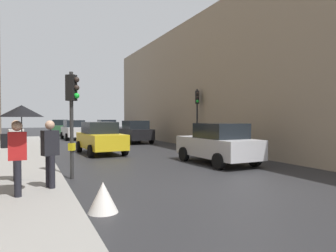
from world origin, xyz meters
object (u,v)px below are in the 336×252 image
(car_white_compact, at_px, (74,130))
(car_green_estate, at_px, (60,127))
(traffic_light_near_right, at_px, (72,105))
(car_blue_van, at_px, (106,128))
(warning_sign_triangle, at_px, (103,197))
(car_dark_suv, at_px, (135,132))
(pedestrian_with_black_backpack, at_px, (14,147))
(pedestrian_in_dark_coat, at_px, (50,151))
(traffic_light_mid_street, at_px, (197,108))
(car_yellow_taxi, at_px, (101,138))
(pedestrian_with_umbrella, at_px, (20,125))
(car_silver_hatchback, at_px, (218,144))

(car_white_compact, relative_size, car_green_estate, 1.01)
(traffic_light_near_right, xyz_separation_m, car_white_compact, (2.57, 19.15, -1.53))
(car_blue_van, bearing_deg, warning_sign_triangle, -103.08)
(car_green_estate, bearing_deg, car_white_compact, -85.40)
(car_dark_suv, bearing_deg, pedestrian_with_black_backpack, -120.86)
(pedestrian_in_dark_coat, bearing_deg, traffic_light_mid_street, 43.39)
(car_yellow_taxi, bearing_deg, traffic_light_near_right, -109.17)
(car_white_compact, relative_size, warning_sign_triangle, 6.60)
(pedestrian_with_umbrella, bearing_deg, warning_sign_triangle, -44.83)
(car_white_compact, bearing_deg, car_silver_hatchback, -78.77)
(traffic_light_mid_street, height_order, pedestrian_with_umbrella, traffic_light_mid_street)
(car_white_compact, xyz_separation_m, car_green_estate, (-0.61, 7.56, 0.00))
(car_green_estate, bearing_deg, car_dark_suv, -72.24)
(traffic_light_near_right, xyz_separation_m, car_blue_van, (6.42, 23.10, -1.53))
(traffic_light_mid_street, relative_size, warning_sign_triangle, 5.90)
(car_yellow_taxi, relative_size, warning_sign_triangle, 6.64)
(car_white_compact, bearing_deg, car_green_estate, 94.60)
(traffic_light_near_right, relative_size, car_blue_van, 0.83)
(traffic_light_mid_street, height_order, car_dark_suv, traffic_light_mid_street)
(car_green_estate, xyz_separation_m, pedestrian_in_dark_coat, (-2.76, -28.54, 0.25))
(traffic_light_mid_street, distance_m, car_dark_suv, 6.53)
(traffic_light_near_right, relative_size, pedestrian_with_umbrella, 1.63)
(car_silver_hatchback, relative_size, pedestrian_with_black_backpack, 2.41)
(car_green_estate, distance_m, warning_sign_triangle, 30.79)
(pedestrian_with_black_backpack, height_order, warning_sign_triangle, pedestrian_with_black_backpack)
(car_white_compact, distance_m, car_green_estate, 7.58)
(traffic_light_near_right, relative_size, pedestrian_in_dark_coat, 1.97)
(pedestrian_with_black_backpack, bearing_deg, car_dark_suv, 59.14)
(pedestrian_with_umbrella, distance_m, pedestrian_with_black_backpack, 2.07)
(car_white_compact, height_order, warning_sign_triangle, car_white_compact)
(car_silver_hatchback, distance_m, pedestrian_with_umbrella, 8.43)
(car_dark_suv, xyz_separation_m, pedestrian_with_umbrella, (-7.85, -15.41, 0.96))
(car_white_compact, height_order, car_green_estate, same)
(pedestrian_with_umbrella, relative_size, pedestrian_in_dark_coat, 1.21)
(pedestrian_with_umbrella, bearing_deg, traffic_light_near_right, 58.70)
(pedestrian_with_black_backpack, xyz_separation_m, pedestrian_in_dark_coat, (0.89, -1.34, -0.03))
(traffic_light_mid_street, distance_m, car_silver_hatchback, 6.96)
(traffic_light_near_right, xyz_separation_m, warning_sign_triangle, (0.11, -4.03, -2.08))
(traffic_light_near_right, xyz_separation_m, car_green_estate, (1.97, 26.71, -1.53))
(car_blue_van, distance_m, car_yellow_taxi, 16.83)
(car_silver_hatchback, relative_size, car_green_estate, 1.00)
(traffic_light_near_right, distance_m, car_white_compact, 19.38)
(car_blue_van, relative_size, pedestrian_with_umbrella, 1.97)
(car_dark_suv, bearing_deg, car_yellow_taxi, -122.87)
(car_dark_suv, bearing_deg, car_silver_hatchback, -90.77)
(car_white_compact, distance_m, pedestrian_with_black_backpack, 20.10)
(traffic_light_mid_street, height_order, warning_sign_triangle, traffic_light_mid_street)
(pedestrian_in_dark_coat, height_order, warning_sign_triangle, pedestrian_in_dark_coat)
(car_yellow_taxi, relative_size, pedestrian_in_dark_coat, 2.44)
(pedestrian_in_dark_coat, bearing_deg, car_white_compact, 80.88)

